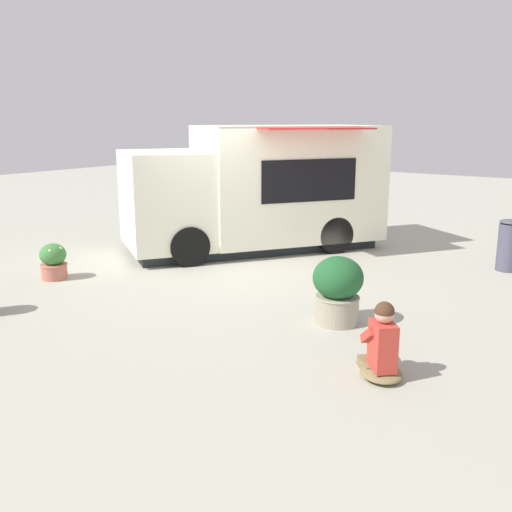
{
  "coord_description": "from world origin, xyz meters",
  "views": [
    {
      "loc": [
        -6.02,
        8.23,
        2.7
      ],
      "look_at": [
        -1.31,
        1.44,
        0.71
      ],
      "focal_mm": 40.63,
      "sensor_mm": 36.0,
      "label": 1
    }
  ],
  "objects_px": {
    "planter_flowering_side": "(53,261)",
    "trash_bin": "(509,245)",
    "person_customer": "(381,348)",
    "food_truck": "(258,191)",
    "planter_flowering_near": "(338,289)"
  },
  "relations": [
    {
      "from": "person_customer",
      "to": "trash_bin",
      "type": "relative_size",
      "value": 0.91
    },
    {
      "from": "planter_flowering_side",
      "to": "food_truck",
      "type": "bearing_deg",
      "value": -110.51
    },
    {
      "from": "planter_flowering_near",
      "to": "planter_flowering_side",
      "type": "relative_size",
      "value": 1.49
    },
    {
      "from": "food_truck",
      "to": "planter_flowering_side",
      "type": "xyz_separation_m",
      "value": [
        1.49,
        3.98,
        -0.91
      ]
    },
    {
      "from": "trash_bin",
      "to": "planter_flowering_side",
      "type": "bearing_deg",
      "value": 38.82
    },
    {
      "from": "person_customer",
      "to": "planter_flowering_side",
      "type": "height_order",
      "value": "person_customer"
    },
    {
      "from": "person_customer",
      "to": "trash_bin",
      "type": "xyz_separation_m",
      "value": [
        -0.12,
        -5.46,
        0.14
      ]
    },
    {
      "from": "food_truck",
      "to": "trash_bin",
      "type": "xyz_separation_m",
      "value": [
        -4.76,
        -1.05,
        -0.75
      ]
    },
    {
      "from": "food_truck",
      "to": "person_customer",
      "type": "relative_size",
      "value": 6.45
    },
    {
      "from": "person_customer",
      "to": "food_truck",
      "type": "bearing_deg",
      "value": -43.6
    },
    {
      "from": "person_customer",
      "to": "trash_bin",
      "type": "height_order",
      "value": "trash_bin"
    },
    {
      "from": "food_truck",
      "to": "planter_flowering_side",
      "type": "relative_size",
      "value": 8.87
    },
    {
      "from": "planter_flowering_side",
      "to": "trash_bin",
      "type": "relative_size",
      "value": 0.66
    },
    {
      "from": "food_truck",
      "to": "person_customer",
      "type": "xyz_separation_m",
      "value": [
        -4.64,
        4.41,
        -0.89
      ]
    },
    {
      "from": "planter_flowering_near",
      "to": "trash_bin",
      "type": "bearing_deg",
      "value": -106.56
    }
  ]
}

